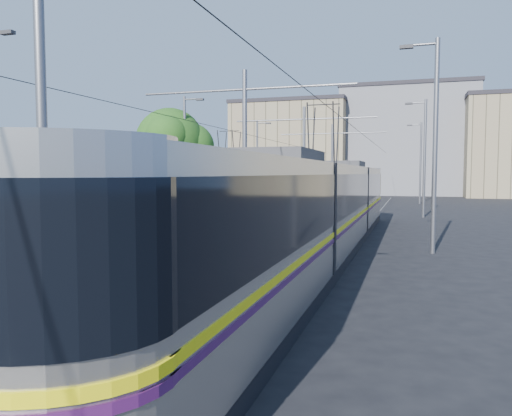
% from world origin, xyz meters
% --- Properties ---
extents(ground, '(160.00, 160.00, 0.00)m').
position_xyz_m(ground, '(0.00, 0.00, 0.00)').
color(ground, black).
rests_on(ground, ground).
extents(platform, '(4.00, 50.00, 0.30)m').
position_xyz_m(platform, '(0.00, 17.00, 0.15)').
color(platform, gray).
rests_on(platform, ground).
extents(tactile_strip_left, '(0.70, 50.00, 0.01)m').
position_xyz_m(tactile_strip_left, '(-1.45, 17.00, 0.30)').
color(tactile_strip_left, gray).
rests_on(tactile_strip_left, platform).
extents(tactile_strip_right, '(0.70, 50.00, 0.01)m').
position_xyz_m(tactile_strip_right, '(1.45, 17.00, 0.30)').
color(tactile_strip_right, gray).
rests_on(tactile_strip_right, platform).
extents(rails, '(8.71, 70.00, 0.03)m').
position_xyz_m(rails, '(0.00, 17.00, 0.02)').
color(rails, gray).
rests_on(rails, ground).
extents(tram_left, '(2.43, 32.28, 5.50)m').
position_xyz_m(tram_left, '(-3.60, 15.83, 1.70)').
color(tram_left, black).
rests_on(tram_left, ground).
extents(tram_right, '(2.43, 30.87, 5.50)m').
position_xyz_m(tram_right, '(3.60, 6.22, 1.86)').
color(tram_right, black).
rests_on(tram_right, ground).
extents(catenary, '(9.20, 70.00, 7.00)m').
position_xyz_m(catenary, '(0.00, 14.15, 4.52)').
color(catenary, slate).
rests_on(catenary, platform).
extents(street_lamps, '(15.18, 38.22, 8.00)m').
position_xyz_m(street_lamps, '(-0.00, 21.00, 4.18)').
color(street_lamps, slate).
rests_on(street_lamps, ground).
extents(shelter, '(0.62, 1.01, 2.21)m').
position_xyz_m(shelter, '(1.17, 15.52, 1.46)').
color(shelter, black).
rests_on(shelter, platform).
extents(tree, '(5.11, 4.72, 7.42)m').
position_xyz_m(tree, '(-8.69, 19.04, 5.02)').
color(tree, '#382314').
rests_on(tree, ground).
extents(building_left, '(16.32, 12.24, 13.27)m').
position_xyz_m(building_left, '(-10.00, 60.00, 6.65)').
color(building_left, '#988A67').
rests_on(building_left, ground).
extents(building_centre, '(18.36, 14.28, 15.18)m').
position_xyz_m(building_centre, '(6.00, 64.00, 7.60)').
color(building_centre, slate).
rests_on(building_centre, ground).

